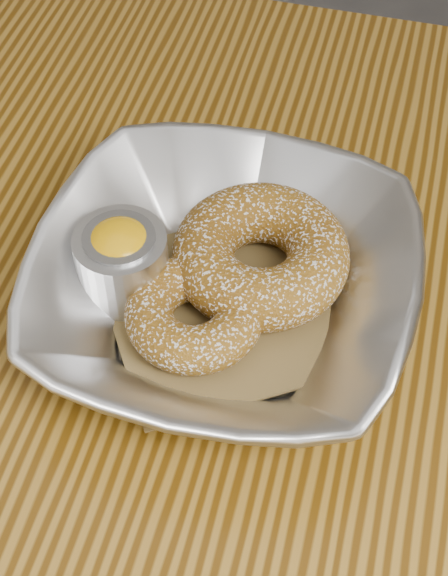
% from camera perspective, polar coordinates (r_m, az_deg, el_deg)
% --- Properties ---
extents(table, '(1.20, 0.80, 0.75)m').
position_cam_1_polar(table, '(0.65, -6.20, -8.80)').
color(table, brown).
rests_on(table, ground_plane).
extents(serving_bowl, '(0.24, 0.24, 0.06)m').
position_cam_1_polar(serving_bowl, '(0.56, 0.00, -0.02)').
color(serving_bowl, silver).
rests_on(serving_bowl, table).
extents(parchment, '(0.20, 0.20, 0.00)m').
position_cam_1_polar(parchment, '(0.57, 0.00, -1.31)').
color(parchment, brown).
rests_on(parchment, table).
extents(donut_back, '(0.12, 0.12, 0.04)m').
position_cam_1_polar(donut_back, '(0.57, 2.39, 2.16)').
color(donut_back, brown).
rests_on(donut_back, parchment).
extents(donut_front, '(0.09, 0.09, 0.03)m').
position_cam_1_polar(donut_front, '(0.55, -1.93, -1.63)').
color(donut_front, brown).
rests_on(donut_front, parchment).
extents(ramekin, '(0.06, 0.06, 0.06)m').
position_cam_1_polar(ramekin, '(0.57, -6.62, 1.83)').
color(ramekin, silver).
rests_on(ramekin, table).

